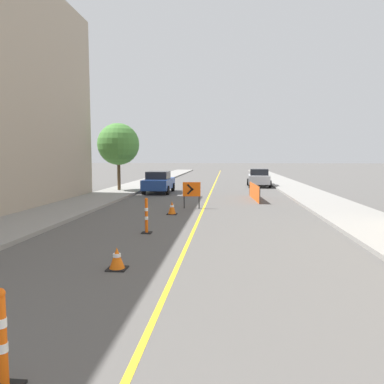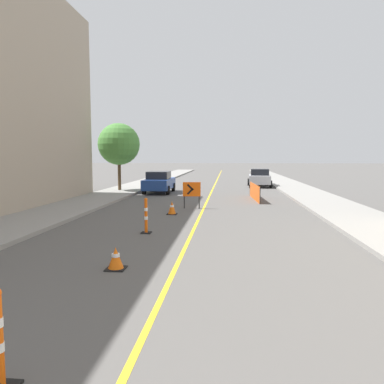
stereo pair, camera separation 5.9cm
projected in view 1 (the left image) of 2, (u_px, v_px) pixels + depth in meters
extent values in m
cube|color=gold|center=(214.00, 186.00, 34.15)|extent=(0.12, 74.29, 0.01)
cube|color=gray|center=(141.00, 185.00, 34.77)|extent=(3.09, 74.29, 0.15)
cube|color=gray|center=(289.00, 186.00, 33.52)|extent=(3.09, 74.29, 0.15)
cube|color=black|center=(117.00, 269.00, 8.96)|extent=(0.47, 0.47, 0.03)
cone|color=orange|center=(117.00, 258.00, 8.94)|extent=(0.37, 0.37, 0.51)
cylinder|color=white|center=(117.00, 255.00, 8.93)|extent=(0.19, 0.19, 0.08)
cube|color=black|center=(172.00, 214.00, 17.42)|extent=(0.46, 0.46, 0.03)
cone|color=orange|center=(172.00, 207.00, 17.39)|extent=(0.37, 0.37, 0.59)
cylinder|color=white|center=(172.00, 206.00, 17.39)|extent=(0.19, 0.19, 0.09)
cylinder|color=#EF560C|center=(2.00, 343.00, 4.26)|extent=(0.11, 0.11, 1.09)
cylinder|color=white|center=(2.00, 347.00, 4.27)|extent=(0.13, 0.13, 0.11)
cylinder|color=white|center=(1.00, 322.00, 4.24)|extent=(0.13, 0.13, 0.11)
sphere|color=#EF560C|center=(0.00, 293.00, 4.21)|extent=(0.12, 0.12, 0.12)
cube|color=black|center=(147.00, 233.00, 13.15)|extent=(0.34, 0.34, 0.04)
cylinder|color=#EF560C|center=(146.00, 216.00, 13.10)|extent=(0.11, 0.11, 1.13)
cylinder|color=white|center=(146.00, 218.00, 13.10)|extent=(0.12, 0.12, 0.11)
cylinder|color=white|center=(146.00, 209.00, 13.07)|extent=(0.12, 0.12, 0.11)
sphere|color=#EF560C|center=(146.00, 200.00, 13.04)|extent=(0.12, 0.12, 0.12)
cube|color=#EF560C|center=(192.00, 189.00, 19.29)|extent=(0.92, 0.14, 0.74)
cube|color=black|center=(190.00, 187.00, 19.25)|extent=(0.35, 0.05, 0.35)
cube|color=black|center=(190.00, 191.00, 19.27)|extent=(0.35, 0.05, 0.35)
cylinder|color=black|center=(184.00, 202.00, 19.40)|extent=(0.06, 0.06, 0.63)
cylinder|color=black|center=(199.00, 202.00, 19.32)|extent=(0.06, 0.06, 0.63)
cube|color=#EF560C|center=(254.00, 192.00, 23.32)|extent=(0.32, 4.54, 0.97)
cylinder|color=#262626|center=(260.00, 196.00, 21.06)|extent=(0.05, 0.05, 0.97)
cylinder|color=#262626|center=(250.00, 189.00, 25.58)|extent=(0.05, 0.05, 0.97)
cube|color=navy|center=(159.00, 184.00, 27.61)|extent=(1.81, 4.30, 0.72)
cube|color=black|center=(158.00, 175.00, 27.34)|extent=(1.53, 1.94, 0.55)
cylinder|color=black|center=(151.00, 187.00, 29.05)|extent=(0.22, 0.64, 0.64)
cylinder|color=black|center=(173.00, 187.00, 28.89)|extent=(0.22, 0.64, 0.64)
cylinder|color=black|center=(144.00, 190.00, 26.41)|extent=(0.22, 0.64, 0.64)
cylinder|color=black|center=(167.00, 190.00, 26.25)|extent=(0.22, 0.64, 0.64)
cube|color=#B7B7BC|center=(259.00, 179.00, 33.24)|extent=(2.03, 4.39, 0.72)
cube|color=black|center=(259.00, 172.00, 32.97)|extent=(1.63, 2.02, 0.55)
cylinder|color=black|center=(248.00, 182.00, 34.68)|extent=(0.25, 0.65, 0.64)
cylinder|color=black|center=(267.00, 182.00, 34.52)|extent=(0.25, 0.65, 0.64)
cylinder|color=black|center=(250.00, 184.00, 32.03)|extent=(0.25, 0.65, 0.64)
cylinder|color=black|center=(270.00, 184.00, 31.88)|extent=(0.25, 0.65, 0.64)
cylinder|color=#4C3823|center=(119.00, 175.00, 28.25)|extent=(0.24, 0.24, 2.28)
sphere|color=#478438|center=(118.00, 144.00, 28.02)|extent=(3.13, 3.13, 3.13)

